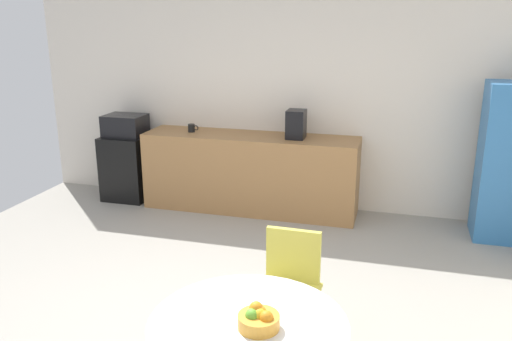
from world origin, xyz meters
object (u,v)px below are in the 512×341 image
at_px(fruit_bowl, 259,319).
at_px(coffee_maker, 296,124).
at_px(mini_fridge, 128,167).
at_px(mug_white, 192,128).
at_px(microwave, 125,125).
at_px(chair_yellow, 290,277).
at_px(locker_cabinet, 511,163).

distance_m(fruit_bowl, coffee_maker, 3.51).
xyz_separation_m(mini_fridge, coffee_maker, (2.13, 0.00, 0.66)).
height_order(mug_white, coffee_maker, coffee_maker).
bearing_deg(mug_white, mini_fridge, 179.82).
xyz_separation_m(mini_fridge, microwave, (0.00, 0.00, 0.53)).
bearing_deg(coffee_maker, fruit_bowl, -81.64).
bearing_deg(chair_yellow, coffee_maker, 100.58).
bearing_deg(chair_yellow, locker_cabinet, 54.00).
height_order(fruit_bowl, mug_white, mug_white).
xyz_separation_m(mug_white, coffee_maker, (1.25, 0.00, 0.11)).
xyz_separation_m(mini_fridge, mug_white, (0.88, -0.00, 0.55)).
bearing_deg(mini_fridge, locker_cabinet, -1.32).
xyz_separation_m(locker_cabinet, coffee_maker, (-2.22, 0.10, 0.26)).
relative_size(locker_cabinet, chair_yellow, 1.94).
relative_size(microwave, coffee_maker, 1.50).
bearing_deg(mug_white, coffee_maker, 0.12).
relative_size(chair_yellow, coffee_maker, 2.59).
relative_size(microwave, fruit_bowl, 2.31).
distance_m(locker_cabinet, coffee_maker, 2.24).
distance_m(chair_yellow, mug_white, 3.07).
relative_size(mini_fridge, fruit_bowl, 3.85).
bearing_deg(microwave, chair_yellow, -43.99).
xyz_separation_m(fruit_bowl, mug_white, (-1.76, 3.46, 0.16)).
xyz_separation_m(chair_yellow, coffee_maker, (-0.47, 2.51, 0.54)).
relative_size(chair_yellow, fruit_bowl, 3.99).
distance_m(mini_fridge, coffee_maker, 2.23).
height_order(mini_fridge, mug_white, mug_white).
relative_size(microwave, mug_white, 3.72).
bearing_deg(fruit_bowl, locker_cabinet, 63.08).
bearing_deg(fruit_bowl, chair_yellow, 92.41).
bearing_deg(mini_fridge, coffee_maker, 0.00).
relative_size(microwave, chair_yellow, 0.58).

